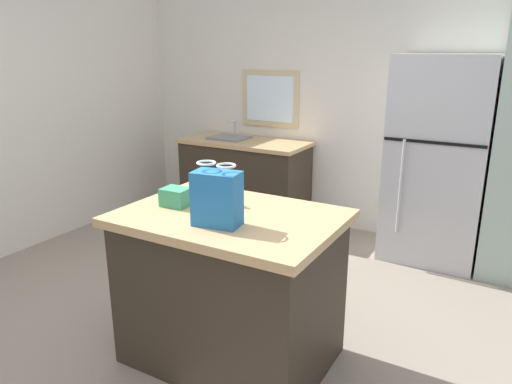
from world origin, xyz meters
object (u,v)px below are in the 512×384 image
kitchen_island (231,287)px  refrigerator (438,161)px  small_box (176,197)px  shopping_bag (217,198)px  bottle (216,185)px

kitchen_island → refrigerator: 2.31m
kitchen_island → small_box: bearing=-174.2°
kitchen_island → refrigerator: bearing=70.6°
kitchen_island → shopping_bag: size_ratio=3.68×
kitchen_island → refrigerator: size_ratio=0.69×
kitchen_island → shopping_bag: bearing=-77.0°
refrigerator → small_box: bearing=-116.9°
refrigerator → bottle: refrigerator is taller
refrigerator → bottle: size_ratio=7.19×
small_box → bottle: 0.25m
shopping_bag → small_box: (-0.39, 0.15, -0.09)m
shopping_bag → bottle: shopping_bag is taller
kitchen_island → bottle: bottle is taller
kitchen_island → shopping_bag: shopping_bag is taller
refrigerator → small_box: (-1.10, -2.18, 0.09)m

